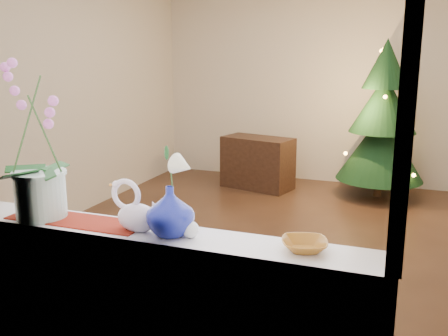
# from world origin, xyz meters

# --- Properties ---
(ground) EXTENTS (5.00, 5.00, 0.00)m
(ground) POSITION_xyz_m (0.00, 0.00, 0.00)
(ground) COLOR #331F15
(ground) RESTS_ON ground
(wall_back) EXTENTS (4.50, 0.10, 2.70)m
(wall_back) POSITION_xyz_m (0.00, 2.50, 1.35)
(wall_back) COLOR beige
(wall_back) RESTS_ON ground
(wall_front) EXTENTS (4.50, 0.10, 2.70)m
(wall_front) POSITION_xyz_m (0.00, -2.50, 1.35)
(wall_front) COLOR beige
(wall_front) RESTS_ON ground
(wall_left) EXTENTS (0.10, 5.00, 2.70)m
(wall_left) POSITION_xyz_m (-2.25, 0.00, 1.35)
(wall_left) COLOR beige
(wall_left) RESTS_ON ground
(window_apron) EXTENTS (2.20, 0.08, 0.88)m
(window_apron) POSITION_xyz_m (0.00, -2.46, 0.44)
(window_apron) COLOR white
(window_apron) RESTS_ON ground
(windowsill) EXTENTS (2.20, 0.26, 0.04)m
(windowsill) POSITION_xyz_m (0.00, -2.37, 0.90)
(windowsill) COLOR white
(windowsill) RESTS_ON window_apron
(window_frame) EXTENTS (2.22, 0.06, 1.60)m
(window_frame) POSITION_xyz_m (0.00, -2.47, 1.70)
(window_frame) COLOR white
(window_frame) RESTS_ON windowsill
(runner) EXTENTS (0.70, 0.20, 0.01)m
(runner) POSITION_xyz_m (-0.38, -2.37, 0.92)
(runner) COLOR maroon
(runner) RESTS_ON windowsill
(orchid_pot) EXTENTS (0.33, 0.33, 0.77)m
(orchid_pot) POSITION_xyz_m (-0.57, -2.38, 1.30)
(orchid_pot) COLOR silver
(orchid_pot) RESTS_ON windowsill
(swan) EXTENTS (0.29, 0.18, 0.23)m
(swan) POSITION_xyz_m (-0.03, -2.38, 1.03)
(swan) COLOR silver
(swan) RESTS_ON windowsill
(blue_vase) EXTENTS (0.27, 0.27, 0.26)m
(blue_vase) POSITION_xyz_m (0.14, -2.38, 1.05)
(blue_vase) COLOR navy
(blue_vase) RESTS_ON windowsill
(lily) EXTENTS (0.14, 0.08, 0.19)m
(lily) POSITION_xyz_m (0.14, -2.38, 1.27)
(lily) COLOR white
(lily) RESTS_ON blue_vase
(paperweight) EXTENTS (0.08, 0.08, 0.08)m
(paperweight) POSITION_xyz_m (0.23, -2.38, 0.96)
(paperweight) COLOR white
(paperweight) RESTS_ON windowsill
(amber_dish) EXTENTS (0.20, 0.20, 0.04)m
(amber_dish) POSITION_xyz_m (0.73, -2.35, 0.94)
(amber_dish) COLOR #9A611D
(amber_dish) RESTS_ON windowsill
(xmas_tree) EXTENTS (1.06, 1.06, 1.89)m
(xmas_tree) POSITION_xyz_m (0.79, 1.95, 0.95)
(xmas_tree) COLOR black
(xmas_tree) RESTS_ON ground
(side_table) EXTENTS (0.97, 0.65, 0.67)m
(side_table) POSITION_xyz_m (-0.72, 1.82, 0.33)
(side_table) COLOR black
(side_table) RESTS_ON ground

